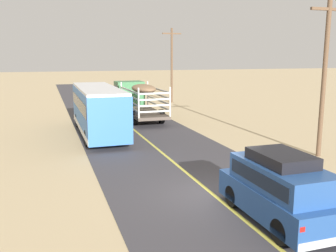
{
  "coord_description": "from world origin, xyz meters",
  "views": [
    {
      "loc": [
        -5.92,
        -12.2,
        5.29
      ],
      "look_at": [
        0.0,
        5.66,
        1.71
      ],
      "focal_mm": 39.66,
      "sensor_mm": 36.0,
      "label": 1
    }
  ],
  "objects_px": {
    "suv_near": "(279,187)",
    "car_far": "(102,90)",
    "bus": "(98,109)",
    "livestock_truck": "(134,96)",
    "power_pole_mid": "(172,63)",
    "power_pole_near": "(324,74)"
  },
  "relations": [
    {
      "from": "livestock_truck",
      "to": "power_pole_mid",
      "type": "relative_size",
      "value": 1.17
    },
    {
      "from": "suv_near",
      "to": "bus",
      "type": "relative_size",
      "value": 0.46
    },
    {
      "from": "power_pole_mid",
      "to": "bus",
      "type": "bearing_deg",
      "value": -124.59
    },
    {
      "from": "power_pole_near",
      "to": "bus",
      "type": "bearing_deg",
      "value": 138.53
    },
    {
      "from": "suv_near",
      "to": "power_pole_near",
      "type": "relative_size",
      "value": 0.57
    },
    {
      "from": "livestock_truck",
      "to": "car_far",
      "type": "height_order",
      "value": "livestock_truck"
    },
    {
      "from": "bus",
      "to": "power_pole_mid",
      "type": "height_order",
      "value": "power_pole_mid"
    },
    {
      "from": "suv_near",
      "to": "bus",
      "type": "distance_m",
      "value": 15.81
    },
    {
      "from": "car_far",
      "to": "power_pole_mid",
      "type": "relative_size",
      "value": 0.53
    },
    {
      "from": "suv_near",
      "to": "power_pole_mid",
      "type": "relative_size",
      "value": 0.56
    },
    {
      "from": "livestock_truck",
      "to": "bus",
      "type": "relative_size",
      "value": 0.97
    },
    {
      "from": "car_far",
      "to": "power_pole_near",
      "type": "bearing_deg",
      "value": -79.98
    },
    {
      "from": "suv_near",
      "to": "power_pole_near",
      "type": "height_order",
      "value": "power_pole_near"
    },
    {
      "from": "power_pole_near",
      "to": "power_pole_mid",
      "type": "distance_m",
      "value": 24.29
    },
    {
      "from": "bus",
      "to": "car_far",
      "type": "relative_size",
      "value": 2.27
    },
    {
      "from": "suv_near",
      "to": "car_far",
      "type": "xyz_separation_m",
      "value": [
        0.49,
        41.85,
        -0.46
      ]
    },
    {
      "from": "suv_near",
      "to": "livestock_truck",
      "type": "xyz_separation_m",
      "value": [
        0.59,
        22.58,
        0.64
      ]
    },
    {
      "from": "livestock_truck",
      "to": "power_pole_mid",
      "type": "bearing_deg",
      "value": 51.81
    },
    {
      "from": "car_far",
      "to": "bus",
      "type": "bearing_deg",
      "value": -98.81
    },
    {
      "from": "bus",
      "to": "power_pole_mid",
      "type": "xyz_separation_m",
      "value": [
        10.41,
        15.09,
        2.7
      ]
    },
    {
      "from": "suv_near",
      "to": "power_pole_near",
      "type": "distance_m",
      "value": 9.73
    },
    {
      "from": "livestock_truck",
      "to": "power_pole_mid",
      "type": "xyz_separation_m",
      "value": [
        6.2,
        7.88,
        2.66
      ]
    }
  ]
}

